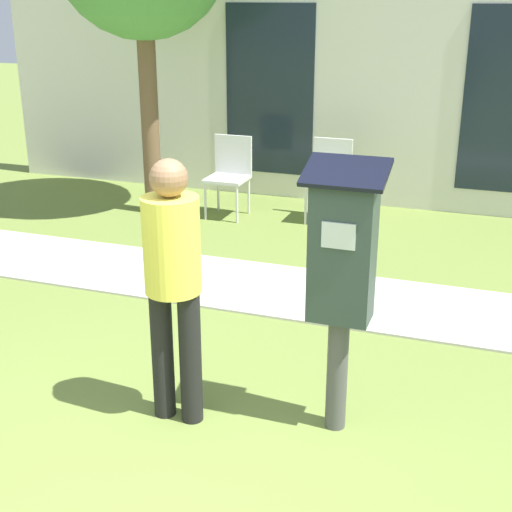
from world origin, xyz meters
The scene contains 6 objects.
sidewalk centered at (0.00, 3.02, 0.01)m, with size 12.00×1.10×0.02m.
building_facade centered at (0.00, 6.04, 1.60)m, with size 10.00×0.26×3.20m.
parking_meter centered at (0.59, 1.19, 1.02)m, with size 0.44×0.31×1.59m.
person_standing centered at (-0.32, 0.98, 0.93)m, with size 0.32×0.32×1.58m.
outdoor_chair_left centered at (-1.56, 4.99, 0.53)m, with size 0.44×0.44×0.90m.
outdoor_chair_middle centered at (-0.45, 5.19, 0.53)m, with size 0.44×0.44×0.90m.
Camera 1 is at (1.35, -2.36, 2.40)m, focal length 50.00 mm.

